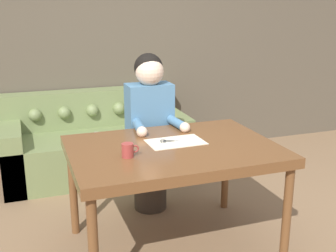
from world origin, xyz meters
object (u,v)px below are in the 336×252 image
Objects in this scene: mug at (128,150)px; person at (150,131)px; dining_table at (173,156)px; couch at (96,144)px; scissors at (170,141)px.

person is at bearing 63.34° from mug.
dining_table is 1.05× the size of person.
couch reaches higher than scissors.
couch is 1.63m from scissors.
mug reaches higher than scissors.
scissors is (-0.02, -0.55, 0.08)m from person.
mug reaches higher than dining_table.
person is at bearing 87.11° from dining_table.
couch is at bearing 98.88° from dining_table.
mug is at bearing -162.90° from dining_table.
dining_table is 0.38m from mug.
scissors is at bearing 80.85° from dining_table.
dining_table is 0.64m from person.
dining_table is at bearing -92.89° from person.
couch is at bearing 87.07° from mug.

